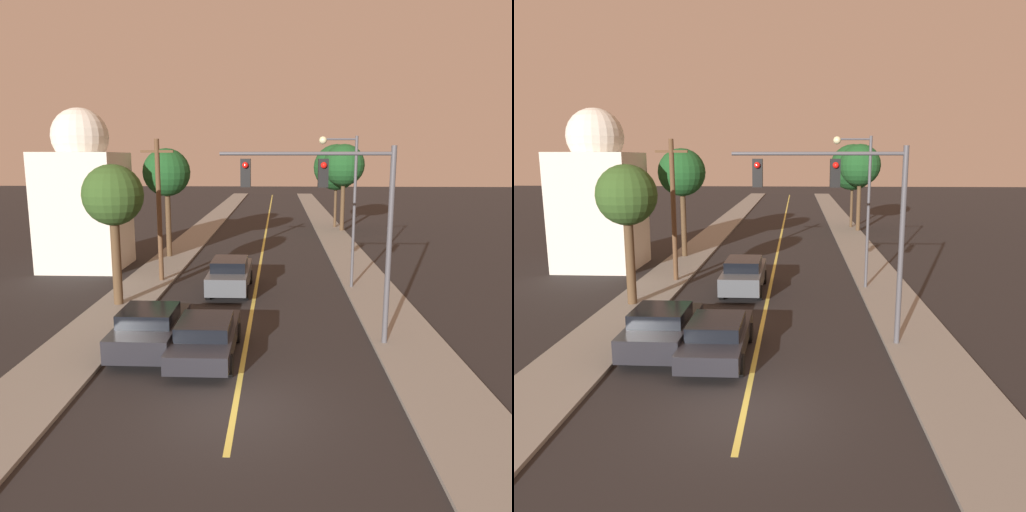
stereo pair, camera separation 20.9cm
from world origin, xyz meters
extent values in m
plane|color=black|center=(0.00, 0.00, 0.00)|extent=(200.00, 200.00, 0.00)
cube|color=black|center=(0.00, 36.00, 0.01)|extent=(8.55, 80.00, 0.01)
cube|color=#D1C14C|center=(0.00, 36.00, 0.01)|extent=(0.16, 76.00, 0.00)
cube|color=gray|center=(-5.52, 36.00, 0.06)|extent=(2.50, 80.00, 0.12)
cube|color=gray|center=(5.52, 36.00, 0.06)|extent=(2.50, 80.00, 0.12)
cube|color=black|center=(-1.20, 3.41, 0.61)|extent=(1.84, 4.46, 0.55)
cube|color=black|center=(-1.20, 3.23, 1.10)|extent=(1.62, 2.01, 0.43)
cylinder|color=black|center=(-2.07, 4.80, 0.33)|extent=(0.22, 0.67, 0.67)
cylinder|color=black|center=(-0.32, 4.80, 0.33)|extent=(0.22, 0.67, 0.67)
cylinder|color=black|center=(-2.07, 2.03, 0.33)|extent=(0.22, 0.67, 0.67)
cylinder|color=black|center=(-0.32, 2.03, 0.33)|extent=(0.22, 0.67, 0.67)
cube|color=#474C51|center=(-1.20, 11.43, 0.74)|extent=(1.80, 4.77, 0.78)
cube|color=black|center=(-1.20, 11.23, 1.37)|extent=(1.59, 2.15, 0.48)
cylinder|color=black|center=(-2.05, 12.90, 0.35)|extent=(0.22, 0.69, 0.69)
cylinder|color=black|center=(-0.34, 12.90, 0.35)|extent=(0.22, 0.69, 0.69)
cylinder|color=black|center=(-2.05, 9.95, 0.35)|extent=(0.22, 0.69, 0.69)
cylinder|color=black|center=(-0.34, 9.95, 0.35)|extent=(0.22, 0.69, 0.69)
cube|color=black|center=(-3.08, 3.85, 0.68)|extent=(1.94, 3.96, 0.73)
cube|color=black|center=(-3.08, 3.69, 1.27)|extent=(1.71, 1.78, 0.45)
cylinder|color=black|center=(-4.00, 5.08, 0.32)|extent=(0.22, 0.64, 0.64)
cylinder|color=black|center=(-2.16, 5.08, 0.32)|extent=(0.22, 0.64, 0.64)
cylinder|color=black|center=(-4.00, 2.62, 0.32)|extent=(0.22, 0.64, 0.64)
cylinder|color=black|center=(-2.16, 2.62, 0.32)|extent=(0.22, 0.64, 0.64)
cylinder|color=#47474C|center=(4.67, 4.66, 3.37)|extent=(0.18, 0.18, 6.51)
cylinder|color=#47474C|center=(1.92, 4.66, 6.38)|extent=(5.50, 0.12, 0.12)
cube|color=black|center=(2.47, 4.66, 5.77)|extent=(0.32, 0.28, 0.90)
sphere|color=red|center=(2.47, 4.48, 6.02)|extent=(0.20, 0.20, 0.20)
cube|color=black|center=(0.00, 4.66, 5.77)|extent=(0.32, 0.28, 0.90)
sphere|color=red|center=(0.00, 4.48, 6.02)|extent=(0.20, 0.20, 0.20)
cylinder|color=#47474C|center=(4.62, 12.09, 3.68)|extent=(0.14, 0.14, 7.11)
cylinder|color=#47474C|center=(3.85, 12.09, 7.08)|extent=(1.54, 0.09, 0.09)
sphere|color=beige|center=(3.08, 12.09, 7.03)|extent=(0.36, 0.36, 0.36)
cylinder|color=#513823|center=(-4.87, 13.03, 3.64)|extent=(0.24, 0.24, 7.03)
cube|color=#513823|center=(-4.87, 13.03, 6.55)|extent=(1.60, 0.12, 0.12)
cylinder|color=#4C3823|center=(-5.73, 8.74, 2.00)|extent=(0.39, 0.39, 3.75)
sphere|color=#2D4C1E|center=(-5.73, 8.74, 4.75)|extent=(2.51, 2.51, 2.51)
cylinder|color=#4C3823|center=(-5.83, 19.27, 2.23)|extent=(0.34, 0.34, 4.23)
sphere|color=#19471E|center=(-5.83, 19.27, 5.37)|extent=(2.92, 2.92, 2.92)
cylinder|color=#4C3823|center=(6.15, 33.42, 2.07)|extent=(0.24, 0.24, 3.90)
sphere|color=#19471E|center=(6.15, 33.42, 5.43)|extent=(4.02, 4.02, 4.02)
cylinder|color=#4C3823|center=(6.52, 31.33, 2.28)|extent=(0.35, 0.35, 4.31)
sphere|color=#19471E|center=(6.52, 31.33, 5.65)|extent=(3.48, 3.48, 3.48)
cube|color=beige|center=(-9.95, 16.34, 3.27)|extent=(4.34, 4.34, 6.54)
sphere|color=beige|center=(-9.95, 16.34, 7.39)|extent=(3.11, 3.11, 3.11)
camera|label=1|loc=(1.06, -11.49, 6.25)|focal=35.00mm
camera|label=2|loc=(1.27, -11.48, 6.25)|focal=35.00mm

